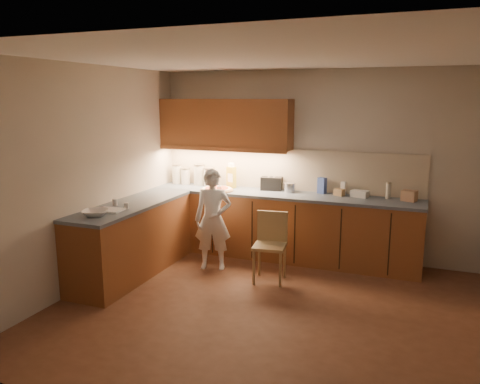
{
  "coord_description": "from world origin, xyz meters",
  "views": [
    {
      "loc": [
        1.39,
        -4.41,
        2.21
      ],
      "look_at": [
        -0.8,
        1.2,
        1.0
      ],
      "focal_mm": 35.0,
      "sensor_mm": 36.0,
      "label": 1
    }
  ],
  "objects_px": {
    "wooden_chair": "(271,241)",
    "oil_jug": "(231,176)",
    "pizza_on_board": "(217,189)",
    "child": "(213,219)",
    "toaster": "(271,184)"
  },
  "relations": [
    {
      "from": "pizza_on_board",
      "to": "toaster",
      "type": "distance_m",
      "value": 0.78
    },
    {
      "from": "child",
      "to": "toaster",
      "type": "relative_size",
      "value": 4.19
    },
    {
      "from": "oil_jug",
      "to": "toaster",
      "type": "height_order",
      "value": "oil_jug"
    },
    {
      "from": "child",
      "to": "toaster",
      "type": "bearing_deg",
      "value": 45.44
    },
    {
      "from": "wooden_chair",
      "to": "toaster",
      "type": "relative_size",
      "value": 2.67
    },
    {
      "from": "oil_jug",
      "to": "toaster",
      "type": "relative_size",
      "value": 1.16
    },
    {
      "from": "oil_jug",
      "to": "pizza_on_board",
      "type": "bearing_deg",
      "value": -109.45
    },
    {
      "from": "child",
      "to": "oil_jug",
      "type": "height_order",
      "value": "child"
    },
    {
      "from": "wooden_chair",
      "to": "oil_jug",
      "type": "bearing_deg",
      "value": 126.44
    },
    {
      "from": "wooden_chair",
      "to": "oil_jug",
      "type": "relative_size",
      "value": 2.31
    },
    {
      "from": "wooden_chair",
      "to": "oil_jug",
      "type": "height_order",
      "value": "oil_jug"
    },
    {
      "from": "pizza_on_board",
      "to": "child",
      "type": "relative_size",
      "value": 0.36
    },
    {
      "from": "pizza_on_board",
      "to": "wooden_chair",
      "type": "relative_size",
      "value": 0.56
    },
    {
      "from": "wooden_chair",
      "to": "toaster",
      "type": "bearing_deg",
      "value": 100.39
    },
    {
      "from": "oil_jug",
      "to": "toaster",
      "type": "xyz_separation_m",
      "value": [
        0.6,
        0.04,
        -0.07
      ]
    }
  ]
}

